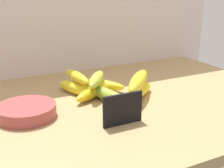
% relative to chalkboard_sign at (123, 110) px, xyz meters
% --- Properties ---
extents(counter_top, '(1.10, 0.76, 0.03)m').
position_rel_chalkboard_sign_xyz_m(counter_top, '(0.09, 0.15, -0.05)').
color(counter_top, '#A58455').
rests_on(counter_top, ground).
extents(chalkboard_sign, '(0.11, 0.02, 0.08)m').
position_rel_chalkboard_sign_xyz_m(chalkboard_sign, '(0.00, 0.00, 0.00)').
color(chalkboard_sign, black).
rests_on(chalkboard_sign, counter_top).
extents(fruit_bowl, '(0.16, 0.16, 0.03)m').
position_rel_chalkboard_sign_xyz_m(fruit_bowl, '(-0.21, 0.16, -0.02)').
color(fruit_bowl, '#9D4242').
rests_on(fruit_bowl, counter_top).
extents(banana_0, '(0.15, 0.16, 0.04)m').
position_rel_chalkboard_sign_xyz_m(banana_0, '(0.06, 0.27, -0.02)').
color(banana_0, yellow).
rests_on(banana_0, counter_top).
extents(banana_1, '(0.10, 0.16, 0.04)m').
position_rel_chalkboard_sign_xyz_m(banana_1, '(-0.03, 0.27, -0.02)').
color(banana_1, yellow).
rests_on(banana_1, counter_top).
extents(banana_2, '(0.18, 0.14, 0.04)m').
position_rel_chalkboard_sign_xyz_m(banana_2, '(0.13, 0.14, -0.02)').
color(banana_2, yellow).
rests_on(banana_2, counter_top).
extents(banana_3, '(0.09, 0.20, 0.04)m').
position_rel_chalkboard_sign_xyz_m(banana_3, '(0.04, 0.16, -0.02)').
color(banana_3, '#8DAD37').
rests_on(banana_3, counter_top).
extents(banana_4, '(0.18, 0.13, 0.04)m').
position_rel_chalkboard_sign_xyz_m(banana_4, '(0.02, 0.21, -0.02)').
color(banana_4, yellow).
rests_on(banana_4, counter_top).
extents(banana_5, '(0.05, 0.16, 0.03)m').
position_rel_chalkboard_sign_xyz_m(banana_5, '(-0.02, 0.28, 0.02)').
color(banana_5, yellow).
rests_on(banana_5, banana_1).
extents(banana_6, '(0.17, 0.18, 0.04)m').
position_rel_chalkboard_sign_xyz_m(banana_6, '(0.13, 0.14, 0.02)').
color(banana_6, yellow).
rests_on(banana_6, banana_2).
extents(banana_7, '(0.12, 0.15, 0.04)m').
position_rel_chalkboard_sign_xyz_m(banana_7, '(0.03, 0.22, 0.02)').
color(banana_7, '#A8B936').
rests_on(banana_7, banana_4).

